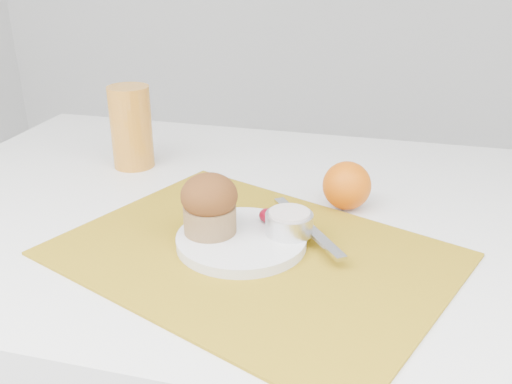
% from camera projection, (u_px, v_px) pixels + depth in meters
% --- Properties ---
extents(placemat, '(0.61, 0.53, 0.00)m').
position_uv_depth(placemat, '(253.00, 254.00, 0.77)').
color(placemat, '#A37F16').
rests_on(placemat, table).
extents(plate, '(0.21, 0.21, 0.01)m').
position_uv_depth(plate, '(241.00, 240.00, 0.79)').
color(plate, white).
rests_on(plate, placemat).
extents(ramekin, '(0.09, 0.09, 0.03)m').
position_uv_depth(ramekin, '(289.00, 223.00, 0.79)').
color(ramekin, silver).
rests_on(ramekin, plate).
extents(cream, '(0.07, 0.07, 0.01)m').
position_uv_depth(cream, '(289.00, 214.00, 0.78)').
color(cream, silver).
rests_on(cream, ramekin).
extents(raspberry_near, '(0.02, 0.02, 0.02)m').
position_uv_depth(raspberry_near, '(275.00, 215.00, 0.82)').
color(raspberry_near, '#54020A').
rests_on(raspberry_near, plate).
extents(raspberry_far, '(0.02, 0.02, 0.02)m').
position_uv_depth(raspberry_far, '(267.00, 215.00, 0.82)').
color(raspberry_far, '#52020E').
rests_on(raspberry_far, plate).
extents(butter_knife, '(0.13, 0.17, 0.00)m').
position_uv_depth(butter_knife, '(307.00, 226.00, 0.81)').
color(butter_knife, '#B4B5BD').
rests_on(butter_knife, plate).
extents(orange, '(0.08, 0.08, 0.08)m').
position_uv_depth(orange, '(347.00, 186.00, 0.90)').
color(orange, '#E46208').
rests_on(orange, table).
extents(juice_glass, '(0.08, 0.08, 0.15)m').
position_uv_depth(juice_glass, '(131.00, 127.00, 1.05)').
color(juice_glass, orange).
rests_on(juice_glass, table).
extents(muffin, '(0.09, 0.09, 0.09)m').
position_uv_depth(muffin, '(209.00, 204.00, 0.78)').
color(muffin, '#977349').
rests_on(muffin, plate).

